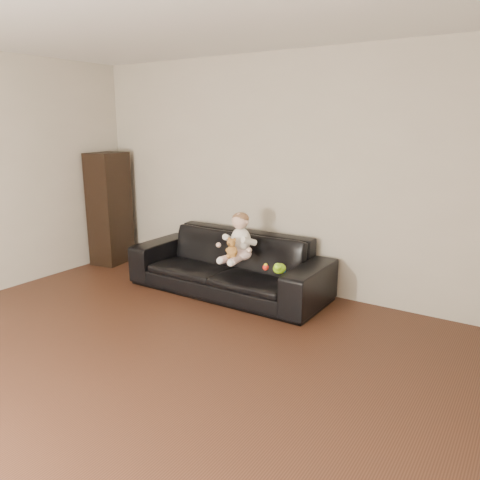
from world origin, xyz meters
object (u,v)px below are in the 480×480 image
Objects in this scene: baby at (239,240)px; teddy_bear at (232,248)px; toy_rattle at (266,267)px; sofa at (228,263)px; cabinet at (110,209)px; toy_green at (279,268)px; toy_blue_disc at (280,271)px.

baby is 0.17m from teddy_bear.
baby is at bearing 159.90° from toy_rattle.
toy_rattle is (0.64, -0.27, 0.14)m from sofa.
sofa is 2.04m from cabinet.
cabinet reaches higher than sofa.
sofa is 15.30× the size of toy_green.
toy_blue_disc is (0.78, -0.23, 0.11)m from sofa.
toy_green reaches higher than toy_blue_disc.
baby is at bearing 99.09° from teddy_bear.
toy_rattle is at bearing -162.66° from toy_blue_disc.
cabinet is at bearing 172.11° from toy_green.
cabinet is 13.54× the size of toy_blue_disc.
toy_blue_disc is (-0.02, 0.06, -0.04)m from toy_green.
toy_green is at bearing -19.54° from sofa.
teddy_bear is at bearing -174.79° from toy_blue_disc.
sofa reaches higher than toy_rattle.
baby reaches higher than sofa.
toy_rattle is 0.57× the size of toy_blue_disc.
cabinet is 2.23m from baby.
toy_green is (0.56, -0.01, -0.12)m from teddy_bear.
teddy_bear is (0.01, -0.16, -0.06)m from baby.
baby is (2.22, -0.22, -0.08)m from cabinet.
teddy_bear is 3.42× the size of toy_rattle.
cabinet is at bearing 175.79° from teddy_bear.
baby reaches higher than toy_blue_disc.
toy_blue_disc is at bearing -16.26° from sofa.
teddy_bear is at bearing -87.62° from baby.
toy_blue_disc is (2.77, -0.33, -0.30)m from cabinet.
cabinet is 2.88× the size of baby.
teddy_bear is at bearing -18.56° from cabinet.
toy_green is 0.08m from toy_blue_disc.
toy_rattle is at bearing -16.98° from cabinet.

